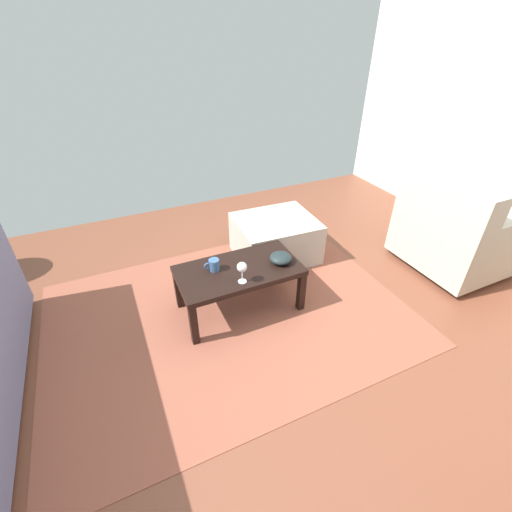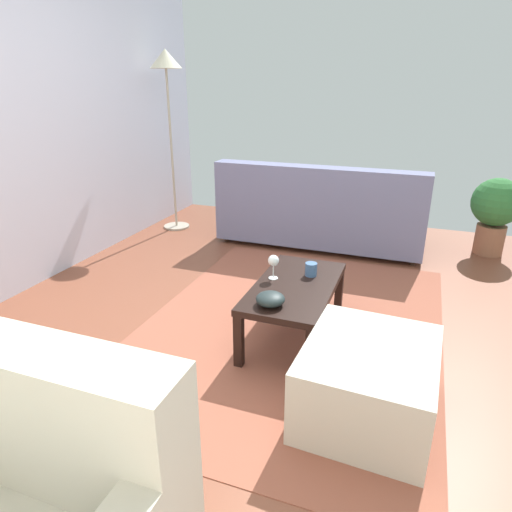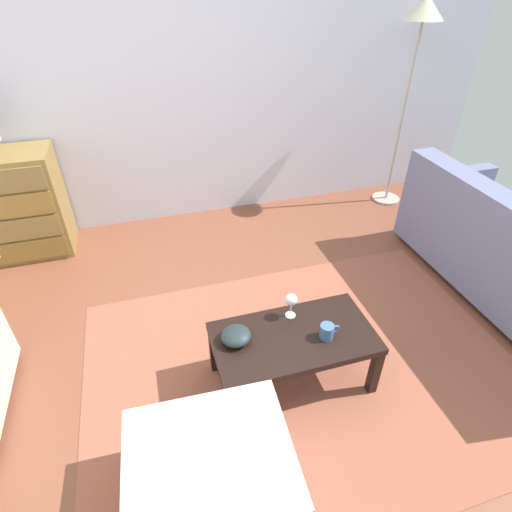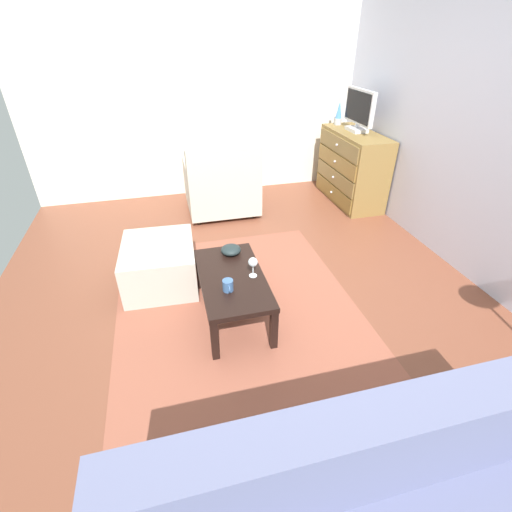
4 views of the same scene
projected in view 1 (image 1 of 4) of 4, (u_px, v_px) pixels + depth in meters
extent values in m
cube|color=brown|center=(265.00, 326.00, 2.59)|extent=(5.64, 4.44, 0.05)
cube|color=brown|center=(230.00, 314.00, 2.65)|extent=(2.60, 1.90, 0.01)
cube|color=black|center=(301.00, 292.00, 2.62)|extent=(0.05, 0.05, 0.33)
cube|color=black|center=(194.00, 325.00, 2.33)|extent=(0.05, 0.05, 0.33)
cube|color=black|center=(276.00, 263.00, 2.94)|extent=(0.05, 0.05, 0.33)
cube|color=black|center=(178.00, 289.00, 2.65)|extent=(0.05, 0.05, 0.33)
cube|color=black|center=(239.00, 271.00, 2.53)|extent=(0.89, 0.47, 0.04)
cylinder|color=silver|center=(242.00, 281.00, 2.39)|extent=(0.06, 0.06, 0.00)
cylinder|color=silver|center=(242.00, 276.00, 2.37)|extent=(0.01, 0.01, 0.09)
sphere|color=silver|center=(242.00, 267.00, 2.33)|extent=(0.07, 0.07, 0.07)
cylinder|color=#3B5D8C|center=(214.00, 265.00, 2.49)|extent=(0.08, 0.08, 0.08)
torus|color=#3B5D8C|center=(207.00, 266.00, 2.47)|extent=(0.05, 0.01, 0.05)
ellipsoid|color=#1E292A|center=(281.00, 258.00, 2.57)|extent=(0.16, 0.16, 0.07)
cylinder|color=#332319|center=(22.00, 307.00, 2.68)|extent=(0.05, 0.05, 0.05)
cylinder|color=#332319|center=(506.00, 272.00, 3.07)|extent=(0.05, 0.05, 0.05)
cylinder|color=#332319|center=(444.00, 237.00, 3.57)|extent=(0.05, 0.05, 0.05)
cylinder|color=#332319|center=(454.00, 291.00, 2.84)|extent=(0.05, 0.05, 0.05)
cylinder|color=#332319|center=(396.00, 251.00, 3.34)|extent=(0.05, 0.05, 0.05)
cube|color=beige|center=(456.00, 242.00, 3.09)|extent=(0.80, 0.82, 0.36)
cube|color=beige|center=(445.00, 206.00, 2.76)|extent=(0.20, 0.82, 0.45)
cube|color=beige|center=(506.00, 232.00, 2.67)|extent=(0.76, 0.12, 0.20)
cube|color=beige|center=(433.00, 198.00, 3.20)|extent=(0.76, 0.12, 0.20)
cylinder|color=slate|center=(479.00, 207.00, 3.08)|extent=(0.16, 0.40, 0.16)
cube|color=#B2B0A2|center=(275.00, 238.00, 3.22)|extent=(0.73, 0.63, 0.38)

